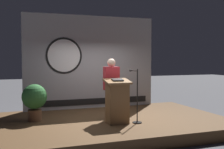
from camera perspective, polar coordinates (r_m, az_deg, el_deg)
ground_plane at (r=7.81m, az=-0.51°, el=-11.24°), size 40.00×40.00×0.00m
stage_platform at (r=7.77m, az=-0.51°, el=-10.16°), size 6.40×4.00×0.30m
banner_display at (r=9.31m, az=-4.41°, el=2.50°), size 4.42×0.12×3.07m
podium at (r=7.14m, az=1.09°, el=-5.52°), size 0.64×0.50×1.15m
speaker_person at (r=7.55m, az=-0.13°, el=-2.89°), size 0.40×0.26×1.66m
microphone_stand at (r=7.26m, az=4.98°, el=-5.97°), size 0.24×0.60×1.39m
potted_plant at (r=7.69m, az=-15.59°, el=-4.81°), size 0.66×0.66×0.98m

